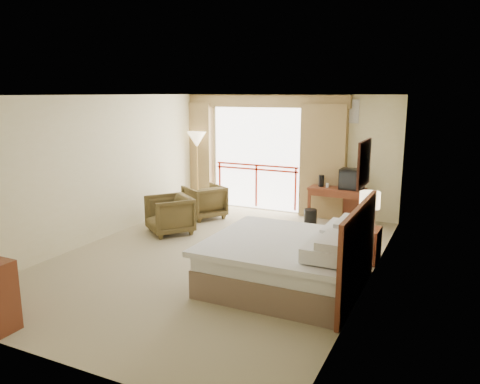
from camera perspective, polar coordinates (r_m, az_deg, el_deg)
The scene contains 28 objects.
floor at distance 8.02m, azimuth -2.77°, elevation -7.95°, with size 7.00×7.00×0.00m, color gray.
ceiling at distance 7.54m, azimuth -2.98°, elevation 11.72°, with size 7.00×7.00×0.00m, color white.
wall_back at distance 10.84m, azimuth 6.00°, elevation 4.59°, with size 5.00×5.00×0.00m, color beige.
wall_front at distance 4.96m, azimuth -22.54°, elevation -5.16°, with size 5.00×5.00×0.00m, color beige.
wall_left at distance 9.11m, azimuth -16.85°, elevation 2.74°, with size 7.00×7.00×0.00m, color beige.
wall_right at distance 6.86m, azimuth 15.83°, elevation -0.12°, with size 7.00×7.00×0.00m, color beige.
balcony_door at distance 11.13m, azimuth 2.06°, elevation 4.07°, with size 2.40×2.40×0.00m, color white.
balcony_railing at distance 11.17m, azimuth 2.00°, elevation 2.08°, with size 2.09×0.03×1.02m.
curtain_left at distance 11.76m, azimuth -5.61°, elevation 4.69°, with size 1.00×0.26×2.50m, color olive.
curtain_right at distance 10.45m, azimuth 10.11°, elevation 3.65°, with size 1.00×0.26×2.50m, color olive.
valance at distance 10.93m, azimuth 1.90°, elevation 11.03°, with size 4.40×0.22×0.28m, color olive.
hvac_vent at distance 10.36m, azimuth 12.94°, elevation 9.57°, with size 0.50×0.04×0.50m, color silver.
bed at distance 6.80m, azimuth 6.03°, elevation -8.35°, with size 2.13×2.06×0.97m.
headboard at distance 6.48m, azimuth 14.19°, elevation -7.17°, with size 0.06×2.10×1.30m, color #5A2213.
framed_art at distance 6.19m, azimuth 14.86°, elevation 3.37°, with size 0.04×0.72×0.60m.
nightstand at distance 8.03m, azimuth 15.19°, elevation -6.23°, with size 0.39×0.47×0.56m, color #5A2213.
table_lamp at distance 7.89m, azimuth 15.55°, elevation -1.04°, with size 0.33×0.33×0.58m.
phone at distance 7.81m, azimuth 14.75°, elevation -4.27°, with size 0.17×0.14×0.08m, color black.
desk at distance 10.22m, azimuth 11.79°, elevation -0.37°, with size 1.16×0.56×0.76m.
tv at distance 10.03m, azimuth 13.46°, elevation 1.53°, with size 0.48×0.38×0.43m.
coffee_maker at distance 10.20m, azimuth 9.88°, elevation 1.35°, with size 0.12×0.12×0.25m, color black.
cup at distance 10.13m, azimuth 10.60°, elevation 0.79°, with size 0.06×0.06×0.09m, color white.
wastebasket at distance 9.99m, azimuth 8.57°, elevation -3.03°, with size 0.27×0.27×0.33m, color black.
armchair_far at distance 10.52m, azimuth -4.33°, elevation -3.09°, with size 0.78×0.80×0.73m, color #43351A.
armchair_near at distance 9.46m, azimuth -8.52°, elevation -4.95°, with size 0.80×0.82×0.75m, color #43351A.
side_table at distance 10.08m, azimuth -7.97°, elevation -1.82°, with size 0.46×0.46×0.51m.
book at distance 10.04m, azimuth -8.00°, elevation -0.91°, with size 0.18×0.24×0.02m, color white.
floor_lamp at distance 11.39m, azimuth -5.28°, elevation 6.06°, with size 0.46×0.46×1.82m.
Camera 1 is at (3.60, -6.63, 2.74)m, focal length 35.00 mm.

